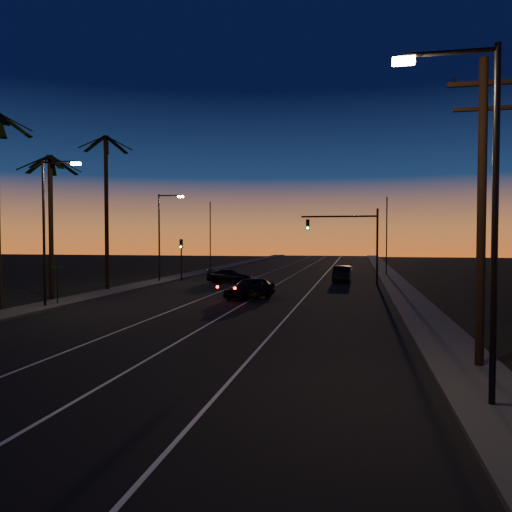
% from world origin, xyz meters
% --- Properties ---
extents(road, '(20.00, 170.00, 0.01)m').
position_xyz_m(road, '(0.00, 30.00, 0.01)').
color(road, black).
rests_on(road, ground).
extents(sidewalk_left, '(2.40, 170.00, 0.16)m').
position_xyz_m(sidewalk_left, '(-11.20, 30.00, 0.08)').
color(sidewalk_left, '#363734').
rests_on(sidewalk_left, ground).
extents(sidewalk_right, '(2.40, 170.00, 0.16)m').
position_xyz_m(sidewalk_right, '(11.20, 30.00, 0.08)').
color(sidewalk_right, '#363734').
rests_on(sidewalk_right, ground).
extents(lane_stripe_left, '(0.12, 160.00, 0.01)m').
position_xyz_m(lane_stripe_left, '(-3.00, 30.00, 0.02)').
color(lane_stripe_left, silver).
rests_on(lane_stripe_left, road).
extents(lane_stripe_mid, '(0.12, 160.00, 0.01)m').
position_xyz_m(lane_stripe_mid, '(0.50, 30.00, 0.02)').
color(lane_stripe_mid, silver).
rests_on(lane_stripe_mid, road).
extents(lane_stripe_right, '(0.12, 160.00, 0.01)m').
position_xyz_m(lane_stripe_right, '(4.00, 30.00, 0.02)').
color(lane_stripe_right, silver).
rests_on(lane_stripe_right, road).
extents(palm_mid, '(4.25, 4.16, 10.03)m').
position_xyz_m(palm_mid, '(-13.20, 24.00, 6.25)').
color(palm_mid, black).
rests_on(palm_mid, ground).
extents(palm_far, '(4.25, 4.16, 12.53)m').
position_xyz_m(palm_far, '(-12.20, 30.00, 7.61)').
color(palm_far, black).
rests_on(palm_far, ground).
extents(streetlight_left_near, '(2.55, 0.26, 9.00)m').
position_xyz_m(streetlight_left_near, '(-10.70, 20.00, 5.32)').
color(streetlight_left_near, black).
rests_on(streetlight_left_near, ground).
extents(streetlight_left_far, '(2.55, 0.26, 8.50)m').
position_xyz_m(streetlight_left_far, '(-10.69, 38.00, 5.06)').
color(streetlight_left_far, black).
rests_on(streetlight_left_far, ground).
extents(streetlight_right_near, '(2.55, 0.26, 9.00)m').
position_xyz_m(streetlight_right_near, '(10.70, 6.00, 5.32)').
color(streetlight_right_near, black).
rests_on(streetlight_right_near, ground).
extents(street_sign, '(0.70, 0.06, 2.60)m').
position_xyz_m(street_sign, '(-10.80, 21.00, 1.66)').
color(street_sign, black).
rests_on(street_sign, ground).
extents(utility_pole, '(2.20, 0.28, 10.00)m').
position_xyz_m(utility_pole, '(11.60, 10.00, 5.32)').
color(utility_pole, black).
rests_on(utility_pole, ground).
extents(signal_mast, '(7.10, 0.41, 7.00)m').
position_xyz_m(signal_mast, '(7.14, 39.99, 4.78)').
color(signal_mast, black).
rests_on(signal_mast, ground).
extents(signal_post, '(0.28, 0.37, 4.20)m').
position_xyz_m(signal_post, '(-9.50, 39.98, 2.89)').
color(signal_post, black).
rests_on(signal_post, ground).
extents(far_pole_left, '(0.14, 0.14, 9.00)m').
position_xyz_m(far_pole_left, '(-11.00, 55.00, 4.50)').
color(far_pole_left, black).
rests_on(far_pole_left, ground).
extents(far_pole_right, '(0.14, 0.14, 9.00)m').
position_xyz_m(far_pole_right, '(11.00, 52.00, 4.50)').
color(far_pole_right, black).
rests_on(far_pole_right, ground).
extents(lead_car, '(3.60, 5.18, 1.51)m').
position_xyz_m(lead_car, '(0.28, 27.11, 0.77)').
color(lead_car, black).
rests_on(lead_car, road).
extents(right_car, '(1.75, 4.70, 1.54)m').
position_xyz_m(right_car, '(6.25, 42.00, 0.78)').
color(right_car, black).
rests_on(right_car, road).
extents(cross_car, '(4.63, 2.16, 1.31)m').
position_xyz_m(cross_car, '(-4.14, 38.64, 0.67)').
color(cross_car, black).
rests_on(cross_car, road).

